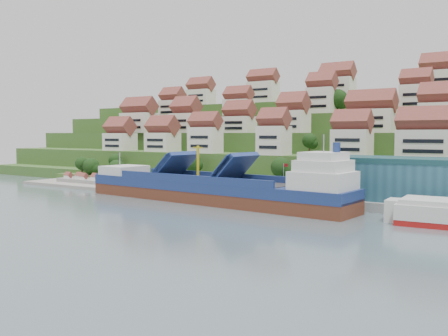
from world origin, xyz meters
The scene contains 10 objects.
ground centered at (0.00, 0.00, 0.00)m, with size 300.00×300.00×0.00m, color slate.
quay centered at (20.00, 15.00, 1.10)m, with size 180.00×14.00×2.20m, color gray.
pebble_beach centered at (-58.00, 12.00, 0.50)m, with size 45.00×20.00×1.00m, color gray.
hillside centered at (0.00, 103.55, 10.66)m, with size 260.00×128.00×31.00m.
hillside_village centered at (2.07, 60.63, 24.38)m, with size 157.45×64.47×29.32m.
hillside_trees centered at (-11.23, 44.20, 16.39)m, with size 140.15×62.87×31.61m.
warehouse centered at (52.00, 17.00, 7.20)m, with size 60.00×15.00×10.00m, color #27576B.
flagpole centered at (18.11, 10.00, 6.88)m, with size 1.28×0.16×8.00m.
beach_huts centered at (-60.00, 10.75, 2.10)m, with size 14.40×3.70×2.20m.
cargo_ship centered at (3.43, 1.03, 3.32)m, with size 79.24×17.58×17.44m.
Camera 1 is at (76.28, -102.78, 17.87)m, focal length 40.00 mm.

